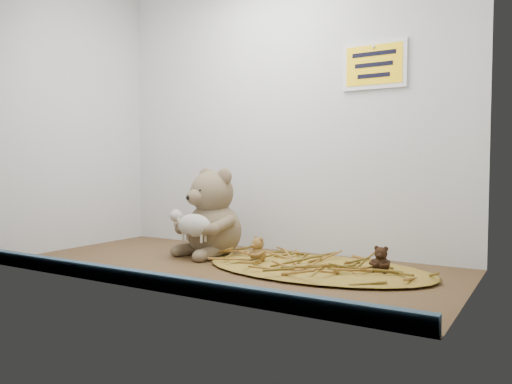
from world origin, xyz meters
The scene contains 8 objects.
alcove_shell centered at (0.00, 9.00, 45.00)cm, with size 120.40×60.20×90.40cm.
front_rail centered at (0.00, -28.80, 1.80)cm, with size 119.28×2.20×3.60cm, color #335062.
straw_bed centered at (22.41, 7.62, 0.59)cm, with size 61.20×35.53×1.18cm, color olive.
main_teddy centered at (-12.65, 11.33, 13.06)cm, with size 21.07×22.24×26.13cm, color #7F684E, non-canonical shape.
toy_lamb centered at (-12.65, 1.96, 9.97)cm, with size 14.04×8.57×9.07cm, color beige, non-canonical shape.
mini_teddy_tan centered at (6.30, 5.45, 4.58)cm, with size 5.47×5.78×6.78cm, color olive, non-canonical shape.
mini_teddy_brown centered at (38.51, 9.80, 4.36)cm, with size 5.12×5.40×6.35cm, color black, non-canonical shape.
wall_sign centered at (30.00, 29.40, 55.00)cm, with size 16.00×1.20×11.00cm, color yellow.
Camera 1 is at (74.27, -108.91, 26.72)cm, focal length 35.00 mm.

